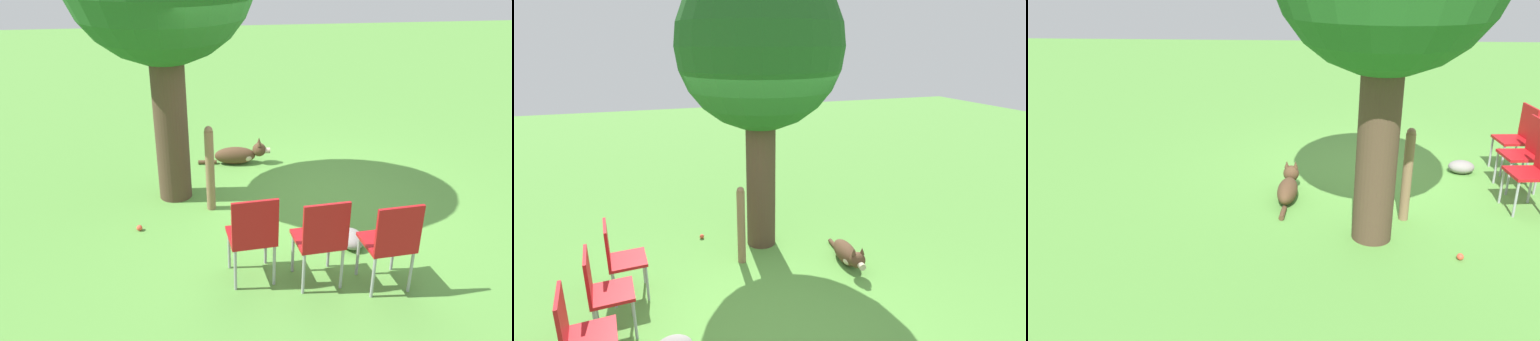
% 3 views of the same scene
% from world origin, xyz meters
% --- Properties ---
extents(ground_plane, '(30.00, 30.00, 0.00)m').
position_xyz_m(ground_plane, '(0.00, 0.00, 0.00)').
color(ground_plane, '#56933D').
extents(dog, '(0.29, 1.09, 0.39)m').
position_xyz_m(dog, '(1.30, 0.46, 0.14)').
color(dog, '#513823').
rests_on(dog, ground_plane).
extents(fence_post, '(0.11, 0.11, 1.10)m').
position_xyz_m(fence_post, '(-0.06, 0.96, 0.55)').
color(fence_post, '#846647').
rests_on(fence_post, ground_plane).
extents(red_chair_0, '(0.46, 0.48, 0.95)m').
position_xyz_m(red_chair_0, '(-1.87, -0.64, 0.55)').
color(red_chair_0, '#B21419').
rests_on(red_chair_0, ground_plane).
extents(red_chair_1, '(0.46, 0.48, 0.95)m').
position_xyz_m(red_chair_1, '(-1.73, -0.01, 0.55)').
color(red_chair_1, '#B21419').
rests_on(red_chair_1, ground_plane).
extents(red_chair_2, '(0.46, 0.48, 0.95)m').
position_xyz_m(red_chair_2, '(-1.59, 0.62, 0.55)').
color(red_chair_2, '#B21419').
rests_on(red_chair_2, ground_plane).
extents(tennis_ball, '(0.07, 0.07, 0.07)m').
position_xyz_m(tennis_ball, '(-0.48, 1.81, 0.03)').
color(tennis_ball, '#E54C33').
rests_on(tennis_ball, ground_plane).
extents(garden_rock, '(0.36, 0.28, 0.18)m').
position_xyz_m(garden_rock, '(-1.11, -0.53, 0.09)').
color(garden_rock, gray).
rests_on(garden_rock, ground_plane).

